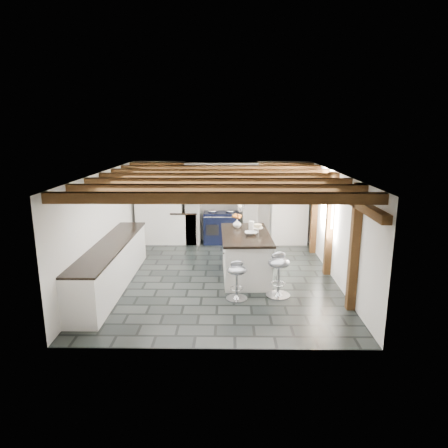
{
  "coord_description": "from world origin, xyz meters",
  "views": [
    {
      "loc": [
        0.22,
        -8.33,
        3.2
      ],
      "look_at": [
        0.1,
        0.4,
        1.1
      ],
      "focal_mm": 32.0,
      "sensor_mm": 36.0,
      "label": 1
    }
  ],
  "objects_px": {
    "kitchen_island": "(245,254)",
    "bar_stool_near": "(278,270)",
    "bar_stool_far": "(237,276)",
    "range_cooker": "(222,227)"
  },
  "relations": [
    {
      "from": "range_cooker",
      "to": "kitchen_island",
      "type": "xyz_separation_m",
      "value": [
        0.58,
        -2.63,
        0.03
      ]
    },
    {
      "from": "bar_stool_near",
      "to": "bar_stool_far",
      "type": "xyz_separation_m",
      "value": [
        -0.81,
        -0.16,
        -0.08
      ]
    },
    {
      "from": "range_cooker",
      "to": "bar_stool_far",
      "type": "height_order",
      "value": "range_cooker"
    },
    {
      "from": "range_cooker",
      "to": "bar_stool_far",
      "type": "xyz_separation_m",
      "value": [
        0.36,
        -3.88,
        0.0
      ]
    },
    {
      "from": "range_cooker",
      "to": "bar_stool_far",
      "type": "bearing_deg",
      "value": -84.66
    },
    {
      "from": "bar_stool_near",
      "to": "range_cooker",
      "type": "bearing_deg",
      "value": 90.59
    },
    {
      "from": "range_cooker",
      "to": "kitchen_island",
      "type": "height_order",
      "value": "kitchen_island"
    },
    {
      "from": "kitchen_island",
      "to": "bar_stool_far",
      "type": "distance_m",
      "value": 1.26
    },
    {
      "from": "kitchen_island",
      "to": "bar_stool_near",
      "type": "relative_size",
      "value": 2.29
    },
    {
      "from": "bar_stool_near",
      "to": "bar_stool_far",
      "type": "relative_size",
      "value": 1.16
    }
  ]
}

